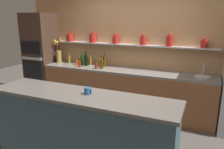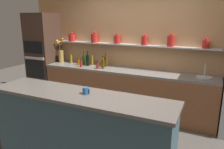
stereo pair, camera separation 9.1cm
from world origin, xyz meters
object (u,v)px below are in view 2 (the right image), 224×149
Objects in this scene: oven_tower at (44,57)px; sink_fixture at (204,76)px; bottle_oil_1 at (71,59)px; bottle_wine_8 at (88,60)px; bottle_sauce_2 at (81,64)px; bottle_oil_4 at (102,63)px; bottle_oil_3 at (92,60)px; coffee_mug at (86,91)px; bottle_spirit_6 at (106,61)px; bottle_oil_9 at (103,64)px; bottle_sauce_5 at (79,62)px; bottle_wine_0 at (84,60)px; bottle_sauce_7 at (97,65)px; flower_vase at (61,54)px.

sink_fixture is (3.65, 0.01, -0.09)m from oven_tower.
bottle_wine_8 is at bearing -10.46° from bottle_oil_1.
bottle_oil_4 is at bearing 23.78° from bottle_sauce_2.
bottle_oil_3 is 2.55× the size of coffee_mug.
oven_tower is 1.24m from bottle_wine_8.
bottle_oil_1 is 0.82× the size of bottle_spirit_6.
bottle_oil_9 is (0.40, -0.23, 0.00)m from bottle_oil_3.
bottle_spirit_6 is at bearing 176.93° from sink_fixture.
coffee_mug is (1.34, -1.85, 0.08)m from bottle_sauce_5.
bottle_oil_1 is 0.90× the size of bottle_oil_9.
oven_tower is 7.31× the size of bottle_spirit_6.
bottle_oil_1 is 0.98m from bottle_oil_9.
bottle_spirit_6 is at bearing 13.92° from bottle_wine_8.
bottle_sauce_2 is at bearing -73.04° from bottle_wine_0.
bottle_oil_3 is at bearing 68.26° from bottle_wine_8.
bottle_oil_1 is 0.92m from bottle_spirit_6.
oven_tower reaches higher than bottle_sauce_5.
bottle_spirit_6 is (1.65, 0.12, 0.01)m from oven_tower.
bottle_oil_1 is 0.91m from bottle_sauce_7.
bottle_oil_3 is 0.46m from bottle_oil_9.
bottle_sauce_2 is (0.08, -0.25, -0.04)m from bottle_wine_0.
sink_fixture is 1.63× the size of bottle_sauce_7.
bottle_wine_0 is 2.30m from coffee_mug.
bottle_spirit_6 is at bearing 4.37° from bottle_wine_0.
bottle_wine_0 is at bearing 0.22° from flower_vase.
bottle_sauce_5 is at bearing -21.92° from bottle_oil_1.
flower_vase is 2.24× the size of bottle_oil_9.
bottle_wine_0 is 1.23× the size of bottle_oil_4.
bottle_wine_8 reaches higher than bottle_oil_4.
bottle_oil_4 is at bearing -2.82° from flower_vase.
sink_fixture is at bearing -1.15° from flower_vase.
flower_vase is 3.20m from sink_fixture.
oven_tower is 8.88× the size of bottle_oil_1.
bottle_wine_8 is (-0.05, -0.12, 0.02)m from bottle_oil_3.
bottle_wine_8 is at bearing 120.78° from coffee_mug.
bottle_oil_3 is at bearing 26.40° from bottle_sauce_5.
bottle_sauce_7 is 1.86m from coffee_mug.
bottle_wine_0 is at bearing 122.87° from coffee_mug.
flower_vase reaches higher than sink_fixture.
bottle_spirit_6 is (0.46, 0.29, 0.05)m from bottle_sauce_2.
coffee_mug is at bearing -69.16° from bottle_oil_9.
bottle_oil_9 is (0.45, -0.12, -0.02)m from bottle_wine_8.
bottle_oil_3 is 1.49× the size of bottle_sauce_7.
flower_vase is 2.48× the size of bottle_oil_1.
coffee_mug is at bearing -124.82° from sink_fixture.
flower_vase reaches higher than bottle_wine_0.
bottle_oil_3 is at bearing 177.00° from sink_fixture.
bottle_oil_4 is 2.47× the size of coffee_mug.
bottle_sauce_2 is at bearing -18.75° from flower_vase.
bottle_spirit_6 is (-2.01, 0.11, 0.09)m from sink_fixture.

